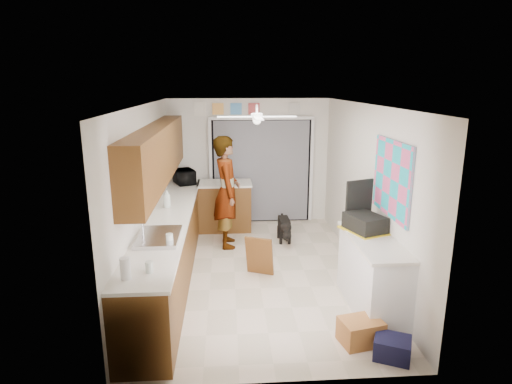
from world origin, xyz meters
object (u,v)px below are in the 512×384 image
object	(u,v)px
soap_bottle	(167,198)
dog	(284,228)
suitcase	(365,223)
man	(227,192)
cardboard_box	(361,331)
microwave	(185,177)
navy_crate	(392,348)
paper_towel_roll	(125,268)

from	to	relation	value
soap_bottle	dog	bearing A→B (deg)	24.87
suitcase	man	size ratio (longest dim) A/B	0.25
cardboard_box	man	size ratio (longest dim) A/B	0.23
microwave	cardboard_box	bearing A→B (deg)	-172.63
soap_bottle	cardboard_box	bearing A→B (deg)	-43.95
dog	microwave	bearing A→B (deg)	158.88
microwave	suitcase	bearing A→B (deg)	-160.56
soap_bottle	suitcase	xyz separation A→B (m)	(2.69, -1.25, -0.04)
microwave	dog	size ratio (longest dim) A/B	0.80
navy_crate	man	world-z (taller)	man
paper_towel_roll	dog	xyz separation A→B (m)	(2.01, 3.37, -0.81)
dog	soap_bottle	bearing A→B (deg)	-155.64
microwave	suitcase	distance (m)	3.82
paper_towel_roll	cardboard_box	distance (m)	2.61
man	microwave	bearing A→B (deg)	40.39
suitcase	cardboard_box	size ratio (longest dim) A/B	1.11
soap_bottle	cardboard_box	world-z (taller)	soap_bottle
suitcase	cardboard_box	xyz separation A→B (m)	(-0.32, -1.04, -0.91)
microwave	cardboard_box	world-z (taller)	microwave
paper_towel_roll	man	world-z (taller)	man
paper_towel_roll	man	xyz separation A→B (m)	(0.99, 3.24, -0.08)
soap_bottle	microwave	bearing A→B (deg)	85.60
soap_bottle	navy_crate	world-z (taller)	soap_bottle
microwave	man	xyz separation A→B (m)	(0.79, -0.81, -0.10)
suitcase	navy_crate	bearing A→B (deg)	-113.82
navy_crate	dog	size ratio (longest dim) A/B	0.60
soap_bottle	navy_crate	distance (m)	3.79
navy_crate	man	distance (m)	3.84
navy_crate	man	bearing A→B (deg)	117.08
microwave	navy_crate	xyz separation A→B (m)	(2.50, -4.14, -0.96)
paper_towel_roll	navy_crate	distance (m)	2.85
paper_towel_roll	cardboard_box	bearing A→B (deg)	4.42
microwave	man	bearing A→B (deg)	-158.53
dog	cardboard_box	bearing A→B (deg)	-82.75
soap_bottle	navy_crate	xyz separation A→B (m)	(2.62, -2.57, -0.98)
microwave	suitcase	world-z (taller)	microwave
soap_bottle	dog	size ratio (longest dim) A/B	0.48
suitcase	dog	size ratio (longest dim) A/B	0.81
cardboard_box	dog	bearing A→B (deg)	97.75
man	soap_bottle	bearing A→B (deg)	126.07
suitcase	navy_crate	xyz separation A→B (m)	(-0.07, -1.32, -0.93)
paper_towel_roll	suitcase	distance (m)	3.02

